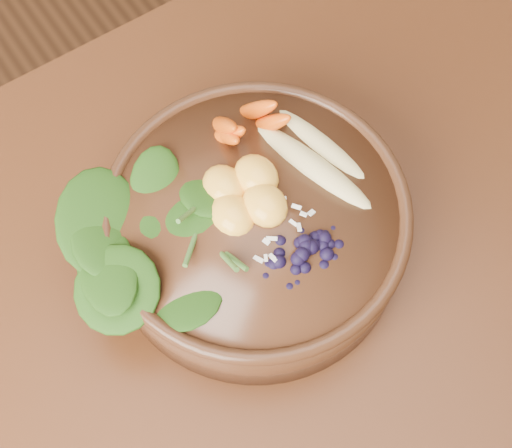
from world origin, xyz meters
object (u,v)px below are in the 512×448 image
object	(u,v)px
dining_table	(454,220)
stoneware_bowl	(256,228)
kale_heap	(175,186)
blueberry_pile	(305,243)
carrot_cluster	(240,102)
banana_halves	(318,147)
mandarin_cluster	(244,188)

from	to	relation	value
dining_table	stoneware_bowl	world-z (taller)	stoneware_bowl
dining_table	kale_heap	bearing A→B (deg)	155.81
stoneware_bowl	blueberry_pile	xyz separation A→B (m)	(0.01, -0.07, 0.07)
stoneware_bowl	carrot_cluster	size ratio (longest dim) A/B	3.62
stoneware_bowl	banana_halves	xyz separation A→B (m)	(0.09, 0.02, 0.06)
stoneware_bowl	mandarin_cluster	distance (m)	0.06
kale_heap	mandarin_cluster	distance (m)	0.07
dining_table	banana_halves	world-z (taller)	banana_halves
dining_table	carrot_cluster	xyz separation A→B (m)	(-0.21, 0.18, 0.23)
stoneware_bowl	kale_heap	distance (m)	0.11
banana_halves	mandarin_cluster	size ratio (longest dim) A/B	1.82
dining_table	banana_halves	bearing A→B (deg)	148.35
kale_heap	banana_halves	xyz separation A→B (m)	(0.15, -0.04, -0.01)
banana_halves	mandarin_cluster	distance (m)	0.09
banana_halves	mandarin_cluster	world-z (taller)	mandarin_cluster
kale_heap	carrot_cluster	size ratio (longest dim) A/B	2.38
dining_table	mandarin_cluster	distance (m)	0.34
carrot_cluster	blueberry_pile	size ratio (longest dim) A/B	0.60
banana_halves	blueberry_pile	xyz separation A→B (m)	(-0.08, -0.08, 0.01)
stoneware_bowl	dining_table	bearing A→B (deg)	-18.00
dining_table	mandarin_cluster	size ratio (longest dim) A/B	15.54
kale_heap	banana_halves	bearing A→B (deg)	-14.94
carrot_cluster	mandarin_cluster	xyz separation A→B (m)	(-0.05, -0.07, -0.03)
dining_table	mandarin_cluster	world-z (taller)	mandarin_cluster
kale_heap	mandarin_cluster	world-z (taller)	kale_heap
carrot_cluster	banana_halves	xyz separation A→B (m)	(0.05, -0.08, -0.03)
dining_table	carrot_cluster	world-z (taller)	carrot_cluster
banana_halves	mandarin_cluster	bearing A→B (deg)	170.25
stoneware_bowl	banana_halves	bearing A→B (deg)	11.35
stoneware_bowl	mandarin_cluster	size ratio (longest dim) A/B	3.15
banana_halves	dining_table	bearing A→B (deg)	-40.26
kale_heap	carrot_cluster	xyz separation A→B (m)	(0.10, 0.04, 0.02)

